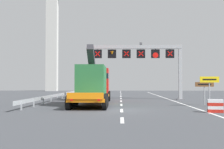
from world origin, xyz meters
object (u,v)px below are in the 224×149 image
Objects in this scene: overhead_lane_gantry at (144,55)px; exit_sign_yellow at (209,84)px; crash_barrier_striped at (215,106)px; tourist_info_sign_brown at (204,87)px; bridge_pylon_distant at (52,8)px; heavy_haul_truck_orange at (94,83)px.

exit_sign_yellow is at bearing -66.41° from overhead_lane_gantry.
overhead_lane_gantry reaches higher than crash_barrier_striped.
bridge_pylon_distant is at bearing 118.06° from tourist_info_sign_brown.
tourist_info_sign_brown is 7.10m from crash_barrier_striped.
tourist_info_sign_brown is 0.05× the size of bridge_pylon_distant.
exit_sign_yellow reaches higher than crash_barrier_striped.
crash_barrier_striped is (3.58, -15.82, -4.98)m from overhead_lane_gantry.
heavy_haul_truck_orange is at bearing -71.87° from bridge_pylon_distant.
overhead_lane_gantry reaches higher than exit_sign_yellow.
bridge_pylon_distant reaches higher than exit_sign_yellow.
exit_sign_yellow is at bearing -62.94° from bridge_pylon_distant.
overhead_lane_gantry is at bearing 118.29° from tourist_info_sign_brown.
crash_barrier_striped is (9.06, -8.95, -1.54)m from heavy_haul_truck_orange.
tourist_info_sign_brown is at bearing -61.94° from bridge_pylon_distant.
overhead_lane_gantry is 9.44m from heavy_haul_truck_orange.
tourist_info_sign_brown is at bearing 86.93° from exit_sign_yellow.
bridge_pylon_distant reaches higher than tourist_info_sign_brown.
crash_barrier_striped is at bearing -102.62° from exit_sign_yellow.
bridge_pylon_distant is at bearing 113.83° from crash_barrier_striped.
bridge_pylon_distant reaches higher than heavy_haul_truck_orange.
heavy_haul_truck_orange reaches higher than exit_sign_yellow.
crash_barrier_striped is (-1.23, -6.90, -1.17)m from tourist_info_sign_brown.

